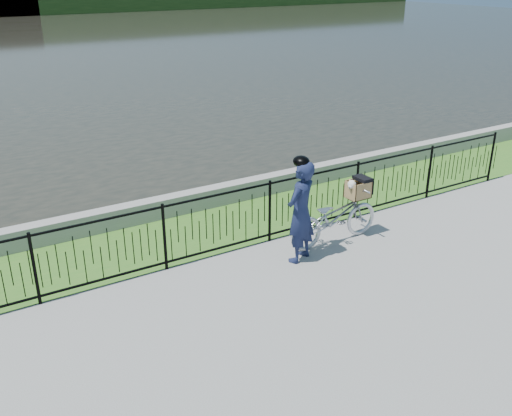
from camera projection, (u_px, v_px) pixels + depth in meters
ground at (271, 296)px, 8.55m from camera, size 120.00×120.00×0.00m
grass_strip at (195, 232)px, 10.59m from camera, size 60.00×2.00×0.01m
quay_wall at (173, 205)px, 11.30m from camera, size 60.00×0.30×0.40m
fence at (220, 224)px, 9.58m from camera, size 14.00×0.06×1.15m
bicycle_rig at (335, 216)px, 10.05m from camera, size 1.85×0.65×1.14m
cyclist at (301, 210)px, 9.28m from camera, size 0.75×0.64×1.81m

